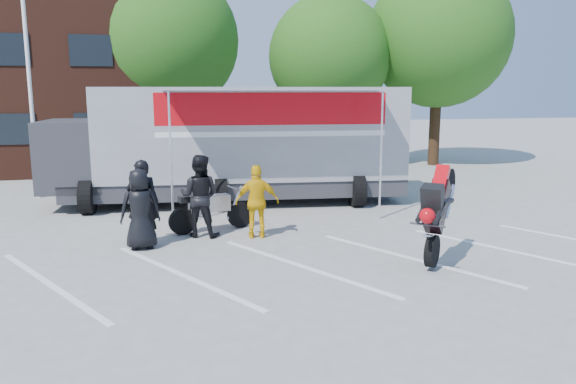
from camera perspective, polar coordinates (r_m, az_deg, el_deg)
name	(u,v)px	position (r m, az deg, el deg)	size (l,w,h in m)	color
ground	(306,284)	(10.52, 1.82, -9.30)	(100.00, 100.00, 0.00)	#A0A09B
parking_bay_lines	(293,267)	(11.43, 0.54, -7.62)	(18.00, 5.00, 0.01)	white
flagpole	(35,40)	(19.97, -24.33, 13.89)	(1.61, 0.12, 8.00)	white
tree_left	(168,41)	(25.65, -12.08, 14.77)	(6.12, 6.12, 8.64)	#382314
tree_mid	(330,56)	(25.73, 4.26, 13.57)	(5.44, 5.44, 7.68)	#382314
tree_right	(439,36)	(27.23, 15.08, 15.04)	(6.46, 6.46, 9.12)	#382314
transporter_truck	(237,203)	(17.80, -5.17, -1.08)	(11.30, 5.44, 3.60)	#94969C
parked_motorcycle	(212,231)	(14.38, -7.70, -3.93)	(0.75, 2.26, 1.19)	silver
stunt_bike_rider	(440,260)	(12.31, 15.22, -6.69)	(0.87, 1.85, 2.18)	black
spectator_leather_a	(140,209)	(12.92, -14.78, -1.68)	(0.89, 0.58, 1.83)	black
spectator_leather_b	(143,202)	(13.28, -14.53, -1.01)	(0.72, 0.47, 1.98)	black
spectator_leather_c	(199,196)	(13.71, -8.99, -0.39)	(0.97, 0.76, 2.00)	black
spectator_hivis	(257,202)	(13.44, -3.15, -0.99)	(1.04, 0.43, 1.77)	yellow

